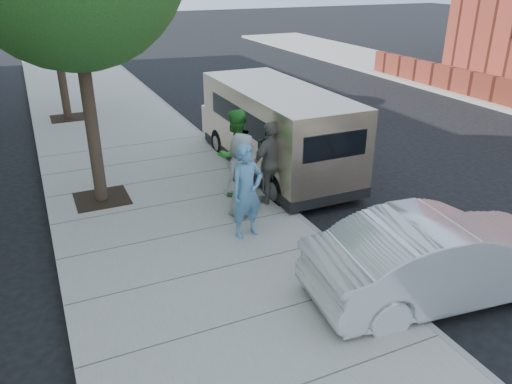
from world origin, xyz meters
TOP-DOWN VIEW (x-y plane):
  - ground at (0.00, 0.00)m, footprint 120.00×120.00m
  - sidewalk at (-1.00, 0.00)m, footprint 5.00×60.00m
  - curb_face at (1.44, 0.00)m, footprint 0.12×60.00m
  - parking_meter at (1.25, 1.12)m, footprint 0.27×0.10m
  - van at (2.30, 2.68)m, footprint 2.11×6.15m
  - sedan at (2.22, -3.58)m, footprint 4.64×2.06m
  - person_officer at (0.08, -0.57)m, footprint 0.75×0.56m
  - person_green_shirt at (0.64, 1.36)m, footprint 1.19×1.06m
  - person_gray_shirt at (0.36, 0.30)m, footprint 1.05×0.89m
  - person_striped_polo at (1.20, 0.64)m, footprint 1.19×0.76m

SIDE VIEW (x-z plane):
  - ground at x=0.00m, z-range 0.00..0.00m
  - sidewalk at x=-1.00m, z-range 0.00..0.15m
  - curb_face at x=1.44m, z-range -0.01..0.15m
  - sedan at x=2.22m, z-range 0.00..1.48m
  - person_gray_shirt at x=0.36m, z-range 0.15..1.97m
  - person_striped_polo at x=1.20m, z-range 0.15..2.03m
  - person_officer at x=0.08m, z-range 0.15..2.04m
  - parking_meter at x=1.25m, z-range 0.45..1.78m
  - person_green_shirt at x=0.64m, z-range 0.15..2.18m
  - van at x=2.30m, z-range 0.07..2.34m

